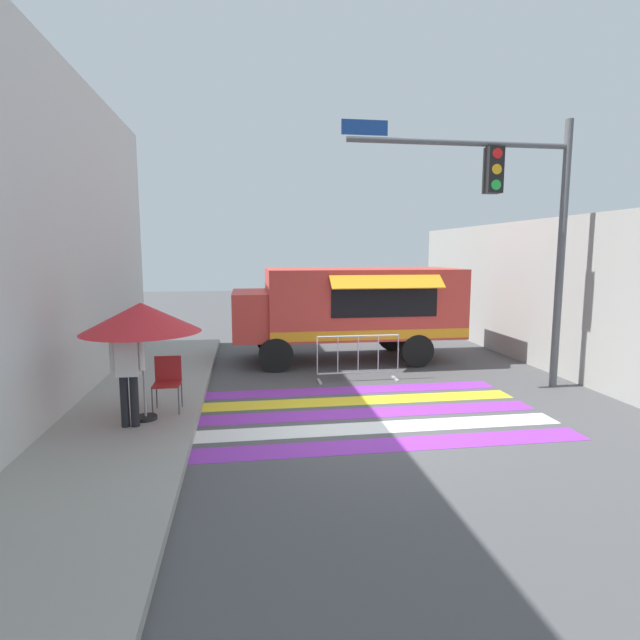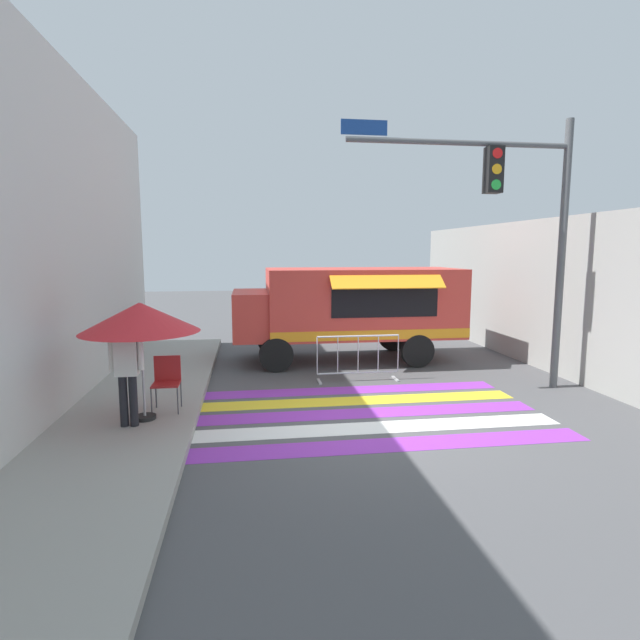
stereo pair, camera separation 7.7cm
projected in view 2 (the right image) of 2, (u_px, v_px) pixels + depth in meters
ground_plane at (368, 422)px, 8.54m from camera, size 60.00×60.00×0.00m
sidewalk_left at (51, 434)px, 7.81m from camera, size 4.40×16.00×0.13m
building_left_facade at (21, 234)px, 7.37m from camera, size 0.25×16.00×6.32m
concrete_wall_right at (553, 296)px, 11.98m from camera, size 0.20×16.00×3.70m
crosswalk_painted at (362, 413)px, 9.00m from camera, size 6.40×3.60×0.01m
food_truck at (345, 305)px, 13.27m from camera, size 5.93×2.81×2.46m
traffic_signal_pole at (519, 209)px, 10.11m from camera, size 4.78×0.29×5.55m
patio_umbrella at (140, 318)px, 8.07m from camera, size 1.90×1.90×1.95m
folding_chair at (167, 378)px, 8.74m from camera, size 0.46×0.46×0.94m
vendor_person at (127, 364)px, 7.84m from camera, size 0.53×0.23×1.76m
barricade_front at (358, 359)px, 11.21m from camera, size 1.88×0.44×1.04m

